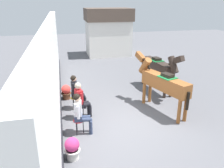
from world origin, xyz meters
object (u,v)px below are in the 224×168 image
(seated_visitor_far, at_px, (76,90))
(flower_planter_farthest, at_px, (66,92))
(saddled_horse_near, at_px, (162,82))
(saddled_horse_far, at_px, (159,67))
(satchel_bag, at_px, (79,94))
(seated_visitor_near, at_px, (80,112))
(flower_planter_nearest, at_px, (72,148))
(seated_visitor_middle, at_px, (81,98))

(seated_visitor_far, xyz_separation_m, flower_planter_farthest, (-0.38, 1.05, -0.44))
(saddled_horse_near, height_order, saddled_horse_far, same)
(seated_visitor_far, bearing_deg, satchel_bag, 81.52)
(seated_visitor_near, xyz_separation_m, satchel_bag, (0.19, 3.05, -0.68))
(saddled_horse_near, xyz_separation_m, saddled_horse_far, (0.70, 1.94, 0.00))
(seated_visitor_near, distance_m, flower_planter_farthest, 2.97)
(saddled_horse_near, height_order, flower_planter_nearest, saddled_horse_near)
(saddled_horse_near, bearing_deg, satchel_bag, 145.51)
(seated_visitor_far, height_order, flower_planter_farthest, seated_visitor_far)
(seated_visitor_far, bearing_deg, flower_planter_nearest, -96.69)
(seated_visitor_near, xyz_separation_m, flower_planter_nearest, (-0.34, -1.22, -0.44))
(seated_visitor_middle, relative_size, flower_planter_nearest, 2.17)
(seated_visitor_near, xyz_separation_m, saddled_horse_far, (3.90, 2.93, 0.38))
(seated_visitor_near, height_order, satchel_bag, seated_visitor_near)
(flower_planter_nearest, height_order, satchel_bag, flower_planter_nearest)
(seated_visitor_middle, distance_m, flower_planter_nearest, 2.34)
(saddled_horse_near, relative_size, satchel_bag, 10.32)
(saddled_horse_far, relative_size, flower_planter_farthest, 4.66)
(seated_visitor_near, relative_size, seated_visitor_far, 1.00)
(seated_visitor_middle, bearing_deg, flower_planter_nearest, -101.53)
(satchel_bag, bearing_deg, flower_planter_farthest, -13.72)
(seated_visitor_far, relative_size, flower_planter_farthest, 2.17)
(saddled_horse_far, distance_m, flower_planter_farthest, 4.34)
(saddled_horse_near, bearing_deg, seated_visitor_middle, 179.26)
(flower_planter_nearest, bearing_deg, saddled_horse_far, 44.37)
(saddled_horse_far, distance_m, satchel_bag, 3.85)
(seated_visitor_middle, relative_size, seated_visitor_far, 1.00)
(seated_visitor_middle, xyz_separation_m, saddled_horse_near, (3.08, -0.04, 0.38))
(seated_visitor_middle, distance_m, satchel_bag, 2.13)
(seated_visitor_middle, bearing_deg, saddled_horse_far, 26.68)
(seated_visitor_middle, xyz_separation_m, satchel_bag, (0.08, 2.02, -0.68))
(seated_visitor_far, xyz_separation_m, satchel_bag, (0.18, 1.20, -0.68))
(satchel_bag, bearing_deg, saddled_horse_far, 150.16)
(saddled_horse_near, bearing_deg, seated_visitor_near, -162.80)
(seated_visitor_near, bearing_deg, saddled_horse_far, 36.94)
(flower_planter_nearest, bearing_deg, saddled_horse_near, 31.95)
(seated_visitor_near, xyz_separation_m, seated_visitor_middle, (0.11, 1.03, 0.00))
(saddled_horse_near, xyz_separation_m, satchel_bag, (-3.00, 2.06, -1.06))
(flower_planter_nearest, height_order, flower_planter_farthest, same)
(seated_visitor_far, distance_m, saddled_horse_far, 4.04)
(seated_visitor_middle, bearing_deg, seated_visitor_near, -96.34)
(seated_visitor_far, height_order, saddled_horse_far, saddled_horse_far)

